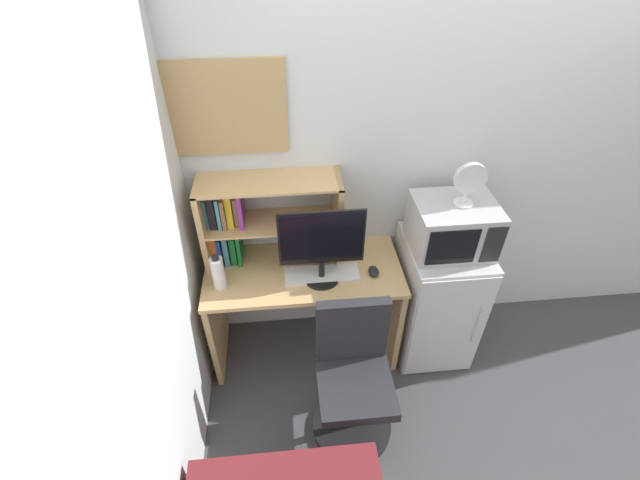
# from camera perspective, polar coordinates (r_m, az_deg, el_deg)

# --- Properties ---
(wall_back) EXTENTS (6.40, 0.04, 2.60)m
(wall_back) POSITION_cam_1_polar(r_m,az_deg,el_deg) (2.96, 24.42, 9.67)
(wall_back) COLOR silver
(wall_back) RESTS_ON ground_plane
(wall_left) EXTENTS (0.04, 4.40, 2.60)m
(wall_left) POSITION_cam_1_polar(r_m,az_deg,el_deg) (1.55, -27.08, -24.61)
(wall_left) COLOR silver
(wall_left) RESTS_ON ground_plane
(desk) EXTENTS (1.21, 0.55, 0.77)m
(desk) POSITION_cam_1_polar(r_m,az_deg,el_deg) (2.84, -2.08, -7.46)
(desk) COLOR tan
(desk) RESTS_ON ground_plane
(hutch_bookshelf) EXTENTS (0.82, 0.28, 0.56)m
(hutch_bookshelf) POSITION_cam_1_polar(r_m,az_deg,el_deg) (2.60, -9.15, 2.76)
(hutch_bookshelf) COLOR tan
(hutch_bookshelf) RESTS_ON desk
(monitor) EXTENTS (0.49, 0.22, 0.48)m
(monitor) POSITION_cam_1_polar(r_m,az_deg,el_deg) (2.44, 0.23, -0.44)
(monitor) COLOR black
(monitor) RESTS_ON desk
(keyboard) EXTENTS (0.45, 0.15, 0.02)m
(keyboard) POSITION_cam_1_polar(r_m,az_deg,el_deg) (2.63, 0.25, -4.51)
(keyboard) COLOR silver
(keyboard) RESTS_ON desk
(computer_mouse) EXTENTS (0.06, 0.10, 0.04)m
(computer_mouse) POSITION_cam_1_polar(r_m,az_deg,el_deg) (2.65, 7.05, -4.11)
(computer_mouse) COLOR black
(computer_mouse) RESTS_ON desk
(water_bottle) EXTENTS (0.08, 0.08, 0.23)m
(water_bottle) POSITION_cam_1_polar(r_m,az_deg,el_deg) (2.56, -13.21, -4.19)
(water_bottle) COLOR silver
(water_bottle) RESTS_ON desk
(mini_fridge) EXTENTS (0.48, 0.57, 0.91)m
(mini_fridge) POSITION_cam_1_polar(r_m,az_deg,el_deg) (3.04, 14.87, -7.37)
(mini_fridge) COLOR silver
(mini_fridge) RESTS_ON ground_plane
(microwave) EXTENTS (0.47, 0.38, 0.30)m
(microwave) POSITION_cam_1_polar(r_m,az_deg,el_deg) (2.65, 16.98, 1.76)
(microwave) COLOR #ADADB2
(microwave) RESTS_ON mini_fridge
(desk_fan) EXTENTS (0.18, 0.11, 0.26)m
(desk_fan) POSITION_cam_1_polar(r_m,az_deg,el_deg) (2.49, 18.99, 7.21)
(desk_fan) COLOR silver
(desk_fan) RESTS_ON microwave
(desk_chair) EXTENTS (0.48, 0.48, 0.92)m
(desk_chair) POSITION_cam_1_polar(r_m,az_deg,el_deg) (2.62, 4.37, -17.99)
(desk_chair) COLOR black
(desk_chair) RESTS_ON ground_plane
(wall_corkboard) EXTENTS (0.76, 0.02, 0.51)m
(wall_corkboard) POSITION_cam_1_polar(r_m,az_deg,el_deg) (2.41, -13.87, 16.27)
(wall_corkboard) COLOR tan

